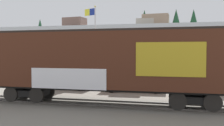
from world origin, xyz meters
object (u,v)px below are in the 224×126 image
object	(u,v)px
freight_car	(106,61)
parked_car_silver	(217,82)
parked_car_black	(66,79)
flagpole	(93,34)
parked_car_white	(133,80)

from	to	relation	value
freight_car	parked_car_silver	xyz separation A→B (m)	(6.95, 5.14, -1.66)
parked_car_black	parked_car_silver	world-z (taller)	parked_car_black
freight_car	parked_car_black	xyz separation A→B (m)	(-4.66, 5.32, -1.67)
parked_car_silver	parked_car_black	bearing A→B (deg)	179.10
flagpole	freight_car	bearing A→B (deg)	-69.84
parked_car_black	parked_car_white	world-z (taller)	parked_car_white
freight_car	parked_car_black	size ratio (longest dim) A/B	3.17
freight_car	parked_car_white	size ratio (longest dim) A/B	3.13
parked_car_black	parked_car_white	bearing A→B (deg)	-3.08
parked_car_black	freight_car	bearing A→B (deg)	-48.77
parked_car_silver	flagpole	bearing A→B (deg)	151.26
parked_car_white	parked_car_silver	size ratio (longest dim) A/B	1.06
freight_car	flagpole	xyz separation A→B (m)	(-4.11, 11.20, 2.44)
flagpole	parked_car_silver	distance (m)	13.27
freight_car	parked_car_silver	bearing A→B (deg)	36.48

